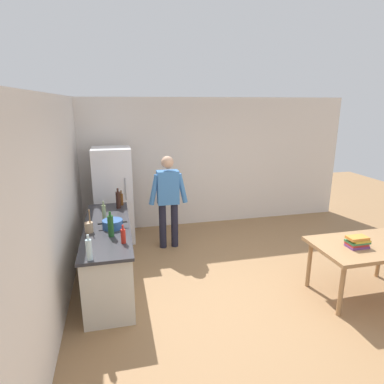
# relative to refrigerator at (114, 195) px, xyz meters

# --- Properties ---
(ground_plane) EXTENTS (14.00, 14.00, 0.00)m
(ground_plane) POSITION_rel_refrigerator_xyz_m (1.90, -2.40, -0.90)
(ground_plane) COLOR #936D47
(wall_back) EXTENTS (6.40, 0.12, 2.70)m
(wall_back) POSITION_rel_refrigerator_xyz_m (1.90, 0.60, 0.45)
(wall_back) COLOR silver
(wall_back) RESTS_ON ground_plane
(wall_left) EXTENTS (0.12, 5.60, 2.70)m
(wall_left) POSITION_rel_refrigerator_xyz_m (-0.70, -2.20, 0.45)
(wall_left) COLOR silver
(wall_left) RESTS_ON ground_plane
(kitchen_counter) EXTENTS (0.64, 2.20, 0.90)m
(kitchen_counter) POSITION_rel_refrigerator_xyz_m (-0.10, -1.60, -0.45)
(kitchen_counter) COLOR beige
(kitchen_counter) RESTS_ON ground_plane
(refrigerator) EXTENTS (0.70, 0.67, 1.80)m
(refrigerator) POSITION_rel_refrigerator_xyz_m (0.00, 0.00, 0.00)
(refrigerator) COLOR white
(refrigerator) RESTS_ON ground_plane
(person) EXTENTS (0.70, 0.22, 1.70)m
(person) POSITION_rel_refrigerator_xyz_m (0.95, -0.55, 0.08)
(person) COLOR #1E1E2D
(person) RESTS_ON ground_plane
(dining_table) EXTENTS (1.40, 0.90, 0.75)m
(dining_table) POSITION_rel_refrigerator_xyz_m (3.30, -2.70, -0.23)
(dining_table) COLOR #9E754C
(dining_table) RESTS_ON ground_plane
(cooking_pot) EXTENTS (0.40, 0.28, 0.12)m
(cooking_pot) POSITION_rel_refrigerator_xyz_m (-0.02, -1.70, 0.06)
(cooking_pot) COLOR #285193
(cooking_pot) RESTS_ON kitchen_counter
(utensil_jar) EXTENTS (0.11, 0.11, 0.32)m
(utensil_jar) POSITION_rel_refrigerator_xyz_m (-0.32, -1.79, 0.08)
(utensil_jar) COLOR tan
(utensil_jar) RESTS_ON kitchen_counter
(bottle_wine_dark) EXTENTS (0.08, 0.08, 0.34)m
(bottle_wine_dark) POSITION_rel_refrigerator_xyz_m (0.08, -0.81, 0.15)
(bottle_wine_dark) COLOR black
(bottle_wine_dark) RESTS_ON kitchen_counter
(bottle_water_clear) EXTENTS (0.07, 0.07, 0.30)m
(bottle_water_clear) POSITION_rel_refrigerator_xyz_m (-0.27, -2.62, 0.13)
(bottle_water_clear) COLOR silver
(bottle_water_clear) RESTS_ON kitchen_counter
(bottle_wine_green) EXTENTS (0.08, 0.08, 0.34)m
(bottle_wine_green) POSITION_rel_refrigerator_xyz_m (-0.04, -1.99, 0.15)
(bottle_wine_green) COLOR #1E5123
(bottle_wine_green) RESTS_ON kitchen_counter
(bottle_sauce_red) EXTENTS (0.06, 0.06, 0.24)m
(bottle_sauce_red) POSITION_rel_refrigerator_xyz_m (0.11, -2.25, 0.10)
(bottle_sauce_red) COLOR #B22319
(bottle_sauce_red) RESTS_ON kitchen_counter
(bottle_vinegar_tall) EXTENTS (0.06, 0.06, 0.32)m
(bottle_vinegar_tall) POSITION_rel_refrigerator_xyz_m (-0.13, -1.44, 0.14)
(bottle_vinegar_tall) COLOR gray
(bottle_vinegar_tall) RESTS_ON kitchen_counter
(bottle_beer_brown) EXTENTS (0.06, 0.06, 0.26)m
(bottle_beer_brown) POSITION_rel_refrigerator_xyz_m (0.13, -0.65, 0.11)
(bottle_beer_brown) COLOR #5B3314
(bottle_beer_brown) RESTS_ON kitchen_counter
(book_stack) EXTENTS (0.28, 0.19, 0.15)m
(book_stack) POSITION_rel_refrigerator_xyz_m (3.11, -2.74, -0.08)
(book_stack) COLOR #753D7F
(book_stack) RESTS_ON dining_table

